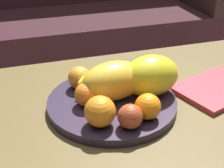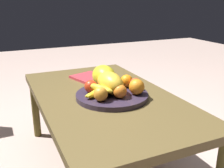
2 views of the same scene
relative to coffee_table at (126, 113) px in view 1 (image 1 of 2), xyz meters
The scene contains 13 objects.
coffee_table is the anchor object (origin of this frame).
couch 1.19m from the coffee_table, 84.44° to the left, with size 1.70×0.70×0.90m.
fruit_bowl 0.08m from the coffee_table, 159.41° to the right, with size 0.37×0.37×0.03m, color #312639.
melon_large_front 0.14m from the coffee_table, 164.33° to the right, with size 0.19×0.11×0.11m, color yellow.
melon_smaller_beside 0.15m from the coffee_table, 19.64° to the right, with size 0.17×0.12×0.12m, color yellow.
orange_front 0.17m from the coffee_table, 86.16° to the right, with size 0.07×0.07×0.07m, color orange.
orange_left 0.17m from the coffee_table, 167.66° to the right, with size 0.07×0.07×0.07m, color orange.
orange_right 0.21m from the coffee_table, 132.51° to the right, with size 0.08×0.08×0.08m, color orange.
orange_back 0.18m from the coffee_table, 149.78° to the left, with size 0.07×0.07×0.07m, color orange.
apple_front 0.13m from the coffee_table, 92.26° to the left, with size 0.07×0.07×0.07m, color red.
apple_left 0.20m from the coffee_table, 106.82° to the right, with size 0.06×0.06×0.06m, color #A84625.
banana_bunch 0.14m from the coffee_table, 137.62° to the left, with size 0.16×0.15×0.06m.
magazine 0.30m from the coffee_table, ahead, with size 0.25×0.18×0.02m, color #BE3742.
Camera 1 is at (-0.28, -0.76, 0.96)m, focal length 50.70 mm.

